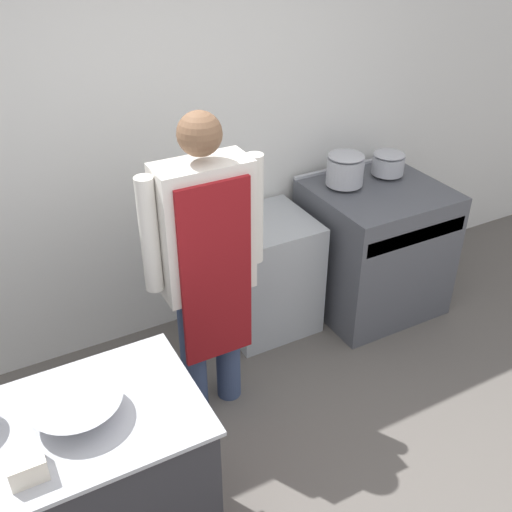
{
  "coord_description": "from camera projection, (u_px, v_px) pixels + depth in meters",
  "views": [
    {
      "loc": [
        -1.18,
        -1.23,
        2.58
      ],
      "look_at": [
        0.06,
        1.08,
        0.96
      ],
      "focal_mm": 42.0,
      "sensor_mm": 36.0,
      "label": 1
    }
  ],
  "objects": [
    {
      "name": "wall_back",
      "position": [
        174.0,
        131.0,
        3.53
      ],
      "size": [
        8.0,
        0.05,
        2.7
      ],
      "color": "white",
      "rests_on": "ground_plane"
    },
    {
      "name": "prep_counter",
      "position": [
        75.0,
        500.0,
        2.46
      ],
      "size": [
        1.09,
        0.65,
        0.87
      ],
      "color": "#2D2D33",
      "rests_on": "ground_plane"
    },
    {
      "name": "stove",
      "position": [
        373.0,
        248.0,
        4.14
      ],
      "size": [
        0.84,
        0.8,
        0.92
      ],
      "color": "#4C4F56",
      "rests_on": "ground_plane"
    },
    {
      "name": "fridge_unit",
      "position": [
        266.0,
        274.0,
        3.96
      ],
      "size": [
        0.58,
        0.57,
        0.79
      ],
      "color": "#A8ADB2",
      "rests_on": "ground_plane"
    },
    {
      "name": "person_cook",
      "position": [
        206.0,
        256.0,
        3.01
      ],
      "size": [
        0.65,
        0.24,
        1.74
      ],
      "color": "#38476B",
      "rests_on": "ground_plane"
    },
    {
      "name": "mixing_bowl",
      "position": [
        77.0,
        407.0,
        2.25
      ],
      "size": [
        0.35,
        0.35,
        0.09
      ],
      "color": "#B2B5BC",
      "rests_on": "prep_counter"
    },
    {
      "name": "plastic_tub",
      "position": [
        26.0,
        465.0,
        2.02
      ],
      "size": [
        0.12,
        0.12,
        0.09
      ],
      "color": "silver",
      "rests_on": "prep_counter"
    },
    {
      "name": "stock_pot",
      "position": [
        345.0,
        168.0,
        3.87
      ],
      "size": [
        0.24,
        0.24,
        0.22
      ],
      "color": "#B2B5BC",
      "rests_on": "stove"
    },
    {
      "name": "sauce_pot",
      "position": [
        388.0,
        162.0,
        4.03
      ],
      "size": [
        0.22,
        0.22,
        0.16
      ],
      "color": "#B2B5BC",
      "rests_on": "stove"
    }
  ]
}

